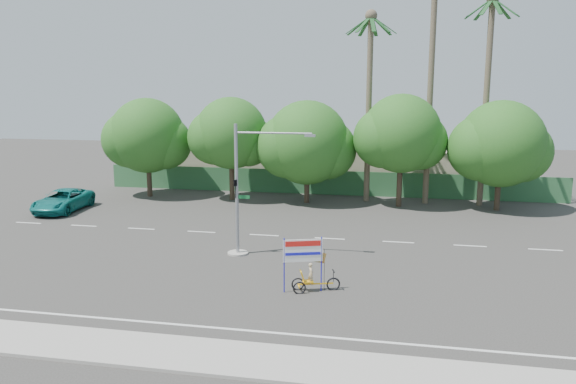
# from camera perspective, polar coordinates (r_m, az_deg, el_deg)

# --- Properties ---
(ground) EXTENTS (120.00, 120.00, 0.00)m
(ground) POSITION_cam_1_polar(r_m,az_deg,el_deg) (26.28, -2.26, -9.14)
(ground) COLOR #33302D
(ground) RESTS_ON ground
(sidewalk_near) EXTENTS (50.00, 2.40, 0.12)m
(sidewalk_near) POSITION_cam_1_polar(r_m,az_deg,el_deg) (19.64, -7.51, -16.27)
(sidewalk_near) COLOR gray
(sidewalk_near) RESTS_ON ground
(fence) EXTENTS (38.00, 0.08, 2.00)m
(fence) POSITION_cam_1_polar(r_m,az_deg,el_deg) (46.57, 3.82, 0.96)
(fence) COLOR #336B3D
(fence) RESTS_ON ground
(building_left) EXTENTS (12.00, 8.00, 4.00)m
(building_left) POSITION_cam_1_polar(r_m,az_deg,el_deg) (52.90, -6.36, 3.21)
(building_left) COLOR #B6AD91
(building_left) RESTS_ON ground
(building_right) EXTENTS (14.00, 8.00, 3.60)m
(building_right) POSITION_cam_1_polar(r_m,az_deg,el_deg) (50.59, 13.52, 2.39)
(building_right) COLOR #B6AD91
(building_right) RESTS_ON ground
(tree_far_left) EXTENTS (7.14, 6.00, 7.96)m
(tree_far_left) POSITION_cam_1_polar(r_m,az_deg,el_deg) (46.64, -14.15, 5.34)
(tree_far_left) COLOR #473828
(tree_far_left) RESTS_ON ground
(tree_left) EXTENTS (6.66, 5.60, 8.07)m
(tree_left) POSITION_cam_1_polar(r_m,az_deg,el_deg) (44.10, -5.86, 5.70)
(tree_left) COLOR #473828
(tree_left) RESTS_ON ground
(tree_center) EXTENTS (7.62, 6.40, 7.85)m
(tree_center) POSITION_cam_1_polar(r_m,az_deg,el_deg) (42.81, 1.88, 4.80)
(tree_center) COLOR #473828
(tree_center) RESTS_ON ground
(tree_right) EXTENTS (6.90, 5.80, 8.36)m
(tree_right) POSITION_cam_1_polar(r_m,az_deg,el_deg) (42.19, 11.36, 5.55)
(tree_right) COLOR #473828
(tree_right) RESTS_ON ground
(tree_far_right) EXTENTS (7.38, 6.20, 7.94)m
(tree_far_right) POSITION_cam_1_polar(r_m,az_deg,el_deg) (42.86, 20.75, 4.35)
(tree_far_right) COLOR #473828
(tree_far_right) RESTS_ON ground
(palm_tall) EXTENTS (3.73, 3.79, 17.45)m
(palm_tall) POSITION_cam_1_polar(r_m,az_deg,el_deg) (43.61, 14.37, 12.48)
(palm_tall) COLOR #70604C
(palm_tall) RESTS_ON ground
(palm_mid) EXTENTS (3.73, 3.79, 15.45)m
(palm_mid) POSITION_cam_1_polar(r_m,az_deg,el_deg) (43.97, 19.61, 10.78)
(palm_mid) COLOR #70604C
(palm_mid) RESTS_ON ground
(palm_short) EXTENTS (3.73, 3.79, 14.45)m
(palm_short) POSITION_cam_1_polar(r_m,az_deg,el_deg) (43.58, 8.26, 10.59)
(palm_short) COLOR #70604C
(palm_short) RESTS_ON ground
(traffic_signal) EXTENTS (4.72, 1.10, 7.00)m
(traffic_signal) POSITION_cam_1_polar(r_m,az_deg,el_deg) (29.74, -4.66, -0.95)
(traffic_signal) COLOR gray
(traffic_signal) RESTS_ON ground
(trike_billboard) EXTENTS (2.45, 1.05, 2.51)m
(trike_billboard) POSITION_cam_1_polar(r_m,az_deg,el_deg) (24.85, 2.07, -7.86)
(trike_billboard) COLOR black
(trike_billboard) RESTS_ON ground
(pickup_truck) EXTENTS (2.87, 5.68, 1.54)m
(pickup_truck) POSITION_cam_1_polar(r_m,az_deg,el_deg) (43.56, -21.90, -0.80)
(pickup_truck) COLOR #10746F
(pickup_truck) RESTS_ON ground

